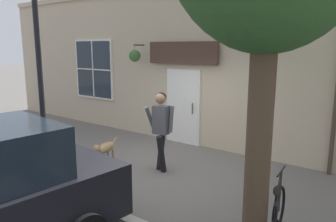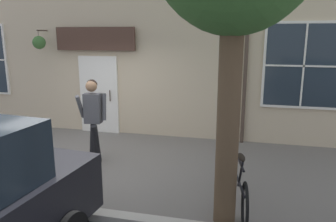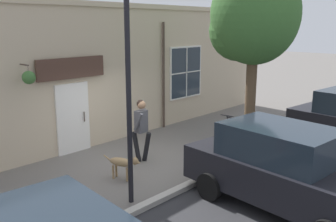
# 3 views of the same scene
# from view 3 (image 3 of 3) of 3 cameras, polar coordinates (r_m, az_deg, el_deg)

# --- Properties ---
(ground_plane) EXTENTS (90.00, 90.00, 0.00)m
(ground_plane) POSITION_cam_3_polar(r_m,az_deg,el_deg) (10.55, -4.17, -7.93)
(ground_plane) COLOR #66605B
(storefront_facade) EXTENTS (0.95, 18.00, 4.45)m
(storefront_facade) POSITION_cam_3_polar(r_m,az_deg,el_deg) (11.77, -12.22, 5.26)
(storefront_facade) COLOR #C6B293
(storefront_facade) RESTS_ON ground_plane
(pedestrian_walking) EXTENTS (0.56, 0.55, 1.77)m
(pedestrian_walking) POSITION_cam_3_polar(r_m,az_deg,el_deg) (10.36, -4.09, -2.06)
(pedestrian_walking) COLOR black
(pedestrian_walking) RESTS_ON ground_plane
(dog_on_leash) EXTENTS (1.03, 0.43, 0.64)m
(dog_on_leash) POSITION_cam_3_polar(r_m,az_deg,el_deg) (9.39, -6.83, -7.85)
(dog_on_leash) COLOR #997A51
(dog_on_leash) RESTS_ON ground_plane
(street_tree_by_curb) EXTENTS (2.64, 2.34, 5.48)m
(street_tree_by_curb) POSITION_cam_3_polar(r_m,az_deg,el_deg) (11.23, 12.49, 13.46)
(street_tree_by_curb) COLOR brown
(street_tree_by_curb) RESTS_ON ground_plane
(leaning_bicycle) EXTENTS (1.71, 0.37, 1.00)m
(leaning_bicycle) POSITION_cam_3_polar(r_m,az_deg,el_deg) (12.00, 11.03, -3.62)
(leaning_bicycle) COLOR black
(leaning_bicycle) RESTS_ON ground_plane
(parked_car_mid_block) EXTENTS (4.45, 2.25, 1.75)m
(parked_car_mid_block) POSITION_cam_3_polar(r_m,az_deg,el_deg) (8.13, 17.40, -8.38)
(parked_car_mid_block) COLOR black
(parked_car_mid_block) RESTS_ON ground_plane
(street_lamp) EXTENTS (0.32, 0.32, 5.37)m
(street_lamp) POSITION_cam_3_polar(r_m,az_deg,el_deg) (7.55, -6.22, 10.61)
(street_lamp) COLOR black
(street_lamp) RESTS_ON ground_plane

